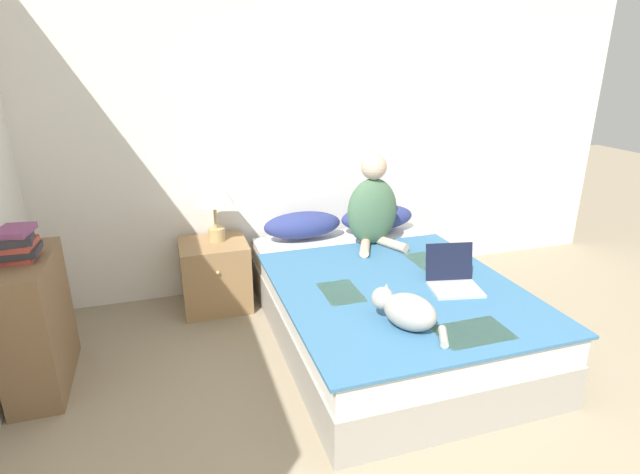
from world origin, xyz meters
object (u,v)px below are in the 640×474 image
person_sitting (373,207)px  bookshelf (35,323)px  nightstand (215,275)px  book_stack_top (17,244)px  table_lamp (214,193)px  cat_tabby (406,310)px  laptop_open (453,279)px  pillow_near (302,225)px  pillow_far (377,218)px  bed (384,307)px

person_sitting → bookshelf: size_ratio=0.88×
nightstand → book_stack_top: bearing=-148.0°
person_sitting → table_lamp: person_sitting is taller
cat_tabby → book_stack_top: 2.14m
nightstand → bookshelf: bearing=-147.9°
laptop_open → bookshelf: size_ratio=0.45×
pillow_near → cat_tabby: size_ratio=1.39×
cat_tabby → bookshelf: (-1.96, 0.79, -0.17)m
person_sitting → laptop_open: 0.93m
pillow_far → nightstand: size_ratio=1.20×
pillow_far → laptop_open: 1.19m
pillow_near → book_stack_top: (-1.82, -0.76, 0.32)m
bookshelf → book_stack_top: 0.49m
laptop_open → table_lamp: table_lamp is taller
laptop_open → book_stack_top: book_stack_top is taller
cat_tabby → bed: bearing=-49.7°
person_sitting → cat_tabby: 1.29m
table_lamp → pillow_far: bearing=1.2°
bed → pillow_near: 1.01m
person_sitting → book_stack_top: 2.34m
pillow_far → bookshelf: 2.59m
pillow_far → person_sitting: 0.40m
pillow_far → bookshelf: (-2.47, -0.76, -0.17)m
bed → pillow_near: size_ratio=3.33×
cat_tabby → bookshelf: 2.12m
table_lamp → book_stack_top: table_lamp is taller
nightstand → table_lamp: (0.04, 0.04, 0.64)m
cat_tabby → book_stack_top: bearing=34.4°
laptop_open → person_sitting: bearing=113.5°
nightstand → person_sitting: bearing=-11.2°
person_sitting → book_stack_top: (-2.30, -0.45, 0.13)m
cat_tabby → table_lamp: bearing=-5.1°
bed → person_sitting: 0.81m
pillow_far → person_sitting: bearing=-120.5°
cat_tabby → table_lamp: 1.76m
bed → pillow_far: size_ratio=3.33×
pillow_far → book_stack_top: (-2.48, -0.76, 0.32)m
bed → laptop_open: laptop_open is taller
person_sitting → cat_tabby: size_ratio=1.56×
laptop_open → nightstand: bearing=152.8°
person_sitting → book_stack_top: person_sitting is taller
bed → bookshelf: bookshelf is taller
pillow_near → pillow_far: bearing=0.0°
nightstand → book_stack_top: book_stack_top is taller
laptop_open → bookshelf: 2.52m
cat_tabby → book_stack_top: (-1.97, 0.78, 0.32)m
bed → nightstand: (-1.05, 0.82, 0.03)m
nightstand → laptop_open: bearing=-38.9°
pillow_far → cat_tabby: (-0.51, -1.54, -0.00)m
pillow_near → pillow_far: same height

